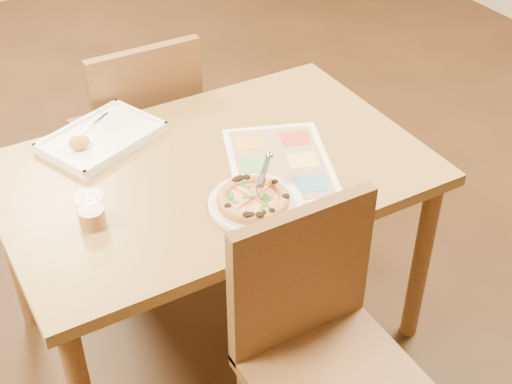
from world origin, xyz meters
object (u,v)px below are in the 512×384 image
dining_table (213,188)px  menu (280,163)px  chair_far (142,120)px  glass_tumbler (91,213)px  appetizer_tray (100,139)px  plate (256,204)px  pizza (253,200)px  chair_near (318,328)px  pizza_cutter (263,176)px

dining_table → menu: menu is taller
dining_table → chair_far: bearing=90.0°
glass_tumbler → chair_far: bearing=59.1°
chair_far → menu: size_ratio=1.08×
dining_table → appetizer_tray: 0.40m
appetizer_tray → plate: bearing=-63.3°
pizza → glass_tumbler: (-0.42, 0.15, 0.02)m
dining_table → glass_tumbler: bearing=-167.6°
pizza → menu: (0.18, 0.15, -0.02)m
dining_table → chair_far: (-0.00, 0.60, -0.07)m
dining_table → plate: size_ratio=4.76×
plate → dining_table: bearing=94.6°
chair_near → plate: chair_near is taller
dining_table → glass_tumbler: size_ratio=12.79×
appetizer_tray → menu: 0.59m
pizza_cutter → menu: size_ratio=0.25×
plate → pizza: size_ratio=1.30×
chair_far → glass_tumbler: size_ratio=4.62×
plate → appetizer_tray: 0.60m
chair_near → plate: 0.40m
chair_near → pizza_cutter: (0.06, 0.39, 0.23)m
pizza → menu: 0.23m
plate → pizza: 0.02m
chair_far → menu: 0.74m
dining_table → pizza_cutter: size_ratio=12.17×
plate → menu: size_ratio=0.63×
pizza → appetizer_tray: size_ratio=0.49×
appetizer_tray → pizza: bearing=-64.0°
pizza_cutter → appetizer_tray: bearing=77.1°
dining_table → pizza: bearing=-87.6°
pizza → glass_tumbler: bearing=160.8°
pizza → appetizer_tray: appetizer_tray is taller
appetizer_tray → chair_near: bearing=-74.4°
chair_near → glass_tumbler: bearing=129.0°
plate → menu: (0.17, 0.15, -0.00)m
chair_far → appetizer_tray: bearing=50.4°
chair_far → plate: size_ratio=1.72×
chair_far → pizza_cutter: (0.06, -0.82, 0.23)m
appetizer_tray → menu: size_ratio=0.98×
dining_table → chair_far: chair_far is taller
chair_near → appetizer_tray: (-0.25, 0.90, 0.17)m
pizza_cutter → glass_tumbler: size_ratio=1.05×
plate → pizza: (-0.01, 0.00, 0.02)m
dining_table → pizza: pizza is taller
menu → plate: bearing=-139.0°
glass_tumbler → dining_table: bearing=12.4°
chair_near → pizza_cutter: size_ratio=4.40×
dining_table → menu: size_ratio=2.99×
menu → glass_tumbler: bearing=179.9°
chair_far → appetizer_tray: chair_far is taller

